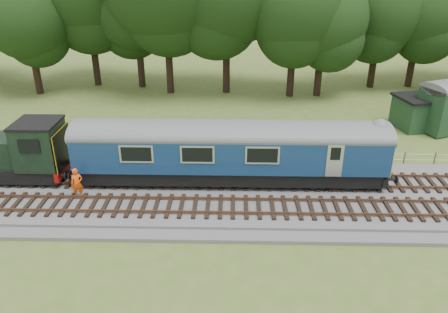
{
  "coord_description": "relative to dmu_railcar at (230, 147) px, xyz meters",
  "views": [
    {
      "loc": [
        0.68,
        -21.86,
        12.93
      ],
      "look_at": [
        0.12,
        1.4,
        2.0
      ],
      "focal_mm": 35.0,
      "sensor_mm": 36.0,
      "label": 1
    }
  ],
  "objects": [
    {
      "name": "worker",
      "position": [
        -8.53,
        -2.08,
        -1.37
      ],
      "size": [
        0.75,
        0.61,
        1.77
      ],
      "primitive_type": "imported",
      "rotation": [
        0.0,
        0.0,
        0.34
      ],
      "color": "#FD540D",
      "rests_on": "ballast"
    },
    {
      "name": "shed",
      "position": [
        14.81,
        10.18,
        -1.28
      ],
      "size": [
        3.89,
        3.89,
        2.62
      ],
      "rotation": [
        0.0,
        0.0,
        0.25
      ],
      "color": "#18361C",
      "rests_on": "ground"
    },
    {
      "name": "track_north",
      "position": [
        -0.48,
        -0.0,
        -2.19
      ],
      "size": [
        67.2,
        2.4,
        0.21
      ],
      "color": "black",
      "rests_on": "ballast"
    },
    {
      "name": "tree_line",
      "position": [
        -0.48,
        20.6,
        -2.61
      ],
      "size": [
        70.0,
        8.0,
        18.0
      ],
      "primitive_type": null,
      "color": "black",
      "rests_on": "ground"
    },
    {
      "name": "ballast",
      "position": [
        -0.48,
        -1.4,
        -2.43
      ],
      "size": [
        70.0,
        7.0,
        0.35
      ],
      "primitive_type": "cube",
      "color": "#4C4C4F",
      "rests_on": "ground"
    },
    {
      "name": "ground",
      "position": [
        -0.48,
        -1.4,
        -2.61
      ],
      "size": [
        120.0,
        120.0,
        0.0
      ],
      "primitive_type": "plane",
      "color": "#4B5F23",
      "rests_on": "ground"
    },
    {
      "name": "fence",
      "position": [
        -0.48,
        3.1,
        -2.61
      ],
      "size": [
        64.0,
        0.12,
        1.0
      ],
      "primitive_type": null,
      "color": "#6B6054",
      "rests_on": "ground"
    },
    {
      "name": "dmu_railcar",
      "position": [
        0.0,
        0.0,
        0.0
      ],
      "size": [
        18.05,
        2.86,
        3.88
      ],
      "color": "black",
      "rests_on": "ground"
    },
    {
      "name": "track_south",
      "position": [
        -0.48,
        -3.0,
        -2.19
      ],
      "size": [
        67.2,
        2.4,
        0.21
      ],
      "color": "black",
      "rests_on": "ballast"
    }
  ]
}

